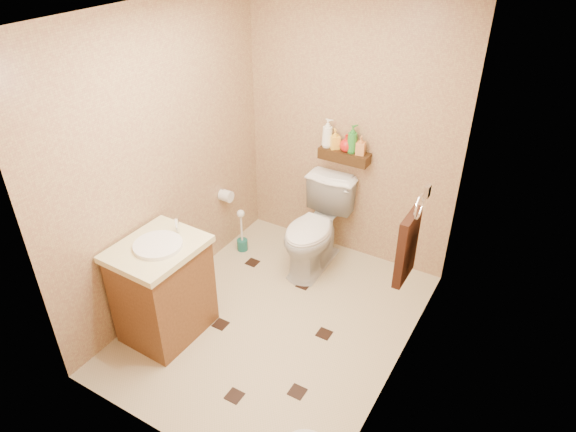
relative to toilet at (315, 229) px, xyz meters
The scene contains 18 objects.
ground 0.93m from the toilet, 83.72° to the right, with size 2.50×2.50×0.00m, color beige.
wall_back 0.90m from the toilet, 77.64° to the left, with size 2.00×0.04×2.40m, color tan.
wall_front 2.23m from the toilet, 87.48° to the right, with size 2.00×0.04×2.40m, color tan.
wall_left 1.46m from the toilet, 137.51° to the right, with size 0.04×2.50×2.40m, color tan.
wall_right 1.58m from the toilet, 37.31° to the right, with size 0.04×2.50×2.40m, color tan.
ceiling 2.16m from the toilet, 83.72° to the right, with size 2.00×2.50×0.02m, color white.
wall_shelf 0.70m from the toilet, 74.84° to the left, with size 0.46×0.14×0.10m, color #3E2711.
floor_accents 0.99m from the toilet, 84.10° to the right, with size 1.22×1.46×0.01m.
toilet is the anchor object (origin of this frame).
vanity 1.47m from the toilet, 114.47° to the right, with size 0.57×0.68×0.94m.
toilet_brush 0.78m from the toilet, 169.70° to the right, with size 0.10×0.10×0.45m.
towel_ring 1.28m from the toilet, 30.08° to the right, with size 0.12×0.30×0.76m.
toilet_paper 0.89m from the toilet, 167.90° to the right, with size 0.12×0.11×0.12m.
bottle_a 0.86m from the toilet, 103.54° to the left, with size 0.10×0.10×0.26m, color white.
bottle_b 0.82m from the toilet, 91.04° to the left, with size 0.08×0.08×0.18m, color yellow.
bottle_c 0.82m from the toilet, 72.28° to the left, with size 0.12×0.12×0.16m, color red.
bottle_d 0.87m from the toilet, 64.96° to the left, with size 0.10×0.10×0.25m, color #2B822E.
bottle_e 0.85m from the toilet, 54.66° to the left, with size 0.08×0.08×0.17m, color #D58747.
Camera 1 is at (1.66, -2.64, 2.95)m, focal length 32.00 mm.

